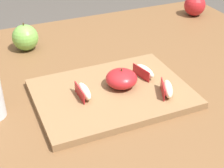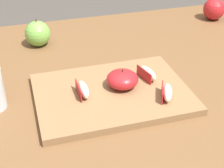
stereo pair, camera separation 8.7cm
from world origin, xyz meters
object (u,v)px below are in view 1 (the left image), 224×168
cutting_board (112,94)px  whole_apple_granny_green (25,38)px  apple_wedge_front (84,91)px  apple_wedge_middle (167,89)px  whole_apple_crimson (195,5)px  apple_half_skin_up (121,79)px  apple_wedge_right (144,71)px

cutting_board → whole_apple_granny_green: whole_apple_granny_green is taller
apple_wedge_front → apple_wedge_middle: 0.21m
cutting_board → whole_apple_crimson: 0.66m
cutting_board → apple_wedge_front: 0.08m
apple_half_skin_up → apple_wedge_front: size_ratio=1.17×
cutting_board → apple_wedge_middle: 0.14m
apple_wedge_front → whole_apple_crimson: (0.60, 0.40, 0.01)m
apple_wedge_front → apple_wedge_right: (0.18, 0.03, 0.00)m
cutting_board → apple_wedge_front: bearing=178.0°
apple_wedge_right → cutting_board: bearing=-164.0°
apple_half_skin_up → apple_wedge_front: 0.11m
cutting_board → apple_wedge_middle: bearing=-29.7°
whole_apple_crimson → apple_wedge_front: bearing=-146.6°
cutting_board → apple_half_skin_up: 0.05m
apple_half_skin_up → whole_apple_crimson: (0.50, 0.39, 0.00)m
whole_apple_crimson → apple_wedge_middle: bearing=-130.9°
apple_half_skin_up → apple_wedge_middle: size_ratio=1.12×
apple_half_skin_up → apple_wedge_middle: (0.09, -0.08, -0.01)m
apple_half_skin_up → apple_wedge_right: apple_half_skin_up is taller
whole_apple_crimson → whole_apple_granny_green: (-0.67, -0.04, 0.00)m
apple_wedge_middle → cutting_board: bearing=150.3°
apple_half_skin_up → apple_wedge_right: size_ratio=1.12×
cutting_board → apple_wedge_right: 0.12m
apple_wedge_front → whole_apple_granny_green: 0.36m
apple_wedge_middle → apple_half_skin_up: bearing=138.5°
apple_wedge_front → apple_wedge_right: size_ratio=0.96×
apple_wedge_front → whole_apple_granny_green: (-0.07, 0.36, 0.01)m
apple_wedge_middle → apple_wedge_front: bearing=159.9°
whole_apple_crimson → cutting_board: bearing=-142.8°
apple_wedge_front → apple_wedge_right: same height
apple_wedge_middle → whole_apple_crimson: (0.41, 0.47, 0.01)m
whole_apple_crimson → whole_apple_granny_green: same height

